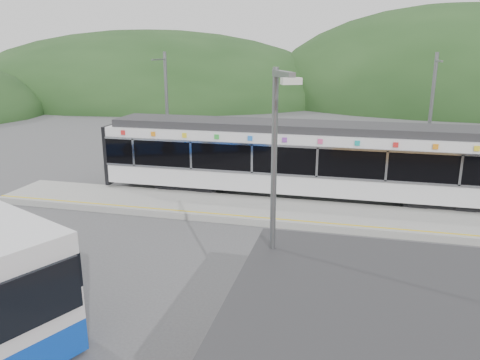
# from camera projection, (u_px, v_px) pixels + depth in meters

# --- Properties ---
(ground) EXTENTS (120.00, 120.00, 0.00)m
(ground) POSITION_uv_depth(u_px,v_px,m) (256.00, 243.00, 17.82)
(ground) COLOR #4C4C4F
(ground) RESTS_ON ground
(hills) EXTENTS (146.00, 149.00, 26.00)m
(hills) POSITION_uv_depth(u_px,v_px,m) (412.00, 211.00, 21.34)
(hills) COLOR #1E3D19
(hills) RESTS_ON ground
(platform) EXTENTS (26.00, 3.20, 0.30)m
(platform) POSITION_uv_depth(u_px,v_px,m) (271.00, 211.00, 20.87)
(platform) COLOR #9E9E99
(platform) RESTS_ON ground
(yellow_line) EXTENTS (26.00, 0.10, 0.01)m
(yellow_line) POSITION_uv_depth(u_px,v_px,m) (266.00, 218.00, 19.61)
(yellow_line) COLOR yellow
(yellow_line) RESTS_ON platform
(train) EXTENTS (20.44, 3.01, 3.74)m
(train) POSITION_uv_depth(u_px,v_px,m) (309.00, 158.00, 22.56)
(train) COLOR black
(train) RESTS_ON ground
(catenary_mast_west) EXTENTS (0.18, 1.80, 7.00)m
(catenary_mast_west) POSITION_uv_depth(u_px,v_px,m) (167.00, 113.00, 26.45)
(catenary_mast_west) COLOR slate
(catenary_mast_west) RESTS_ON ground
(catenary_mast_east) EXTENTS (0.18, 1.80, 7.00)m
(catenary_mast_east) POSITION_uv_depth(u_px,v_px,m) (430.00, 122.00, 23.23)
(catenary_mast_east) COLOR slate
(catenary_mast_east) RESTS_ON ground
(lamp_post) EXTENTS (0.59, 1.24, 6.80)m
(lamp_post) POSITION_uv_depth(u_px,v_px,m) (272.00, 204.00, 9.67)
(lamp_post) COLOR slate
(lamp_post) RESTS_ON ground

